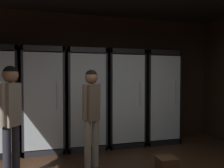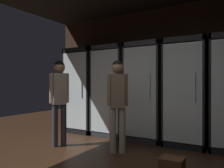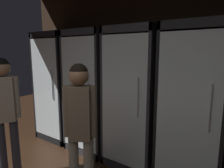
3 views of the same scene
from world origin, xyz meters
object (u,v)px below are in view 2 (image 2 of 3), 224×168
(cooler_right, at_px, (186,94))
(wine_crate_floor, at_px, (172,167))
(shopper_near, at_px, (118,96))
(cooler_far_left, at_px, (84,91))
(cooler_left, at_px, (113,92))
(shopper_far, at_px, (59,93))
(cooler_center, at_px, (146,92))

(cooler_right, bearing_deg, wine_crate_floor, -83.98)
(cooler_right, bearing_deg, shopper_near, -128.85)
(cooler_far_left, height_order, cooler_left, same)
(cooler_far_left, height_order, shopper_near, cooler_far_left)
(cooler_right, xyz_separation_m, shopper_far, (-2.02, -1.30, 0.01))
(cooler_center, height_order, shopper_far, cooler_center)
(cooler_center, xyz_separation_m, cooler_right, (0.81, -0.00, -0.01))
(cooler_center, bearing_deg, shopper_near, -93.73)
(cooler_far_left, height_order, cooler_center, same)
(wine_crate_floor, bearing_deg, cooler_right, 96.02)
(cooler_left, relative_size, cooler_right, 1.00)
(cooler_center, height_order, cooler_right, same)
(cooler_center, distance_m, shopper_near, 1.11)
(cooler_left, relative_size, cooler_center, 1.00)
(shopper_far, relative_size, wine_crate_floor, 5.60)
(cooler_far_left, distance_m, cooler_right, 2.44)
(shopper_far, bearing_deg, cooler_left, 73.09)
(wine_crate_floor, bearing_deg, cooler_far_left, 148.77)
(cooler_far_left, distance_m, cooler_left, 0.82)
(cooler_left, bearing_deg, shopper_far, -106.91)
(cooler_far_left, xyz_separation_m, cooler_right, (2.44, -0.00, -0.00))
(cooler_far_left, distance_m, cooler_center, 1.63)
(cooler_far_left, bearing_deg, cooler_right, -0.01)
(wine_crate_floor, bearing_deg, shopper_far, 172.55)
(shopper_near, bearing_deg, cooler_center, 86.27)
(cooler_far_left, bearing_deg, wine_crate_floor, -31.23)
(cooler_far_left, relative_size, cooler_right, 1.00)
(shopper_near, xyz_separation_m, wine_crate_floor, (1.05, -0.48, -0.83))
(cooler_right, relative_size, shopper_far, 1.26)
(shopper_near, bearing_deg, shopper_far, -170.29)
(cooler_center, relative_size, cooler_right, 1.00)
(cooler_left, relative_size, shopper_near, 1.29)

